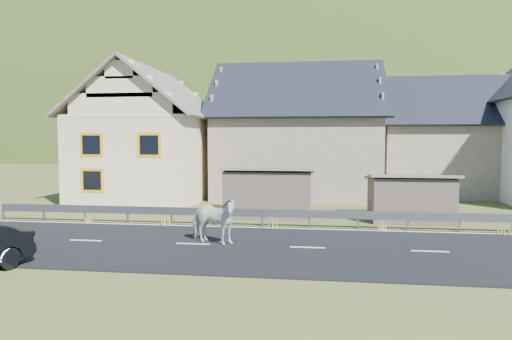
# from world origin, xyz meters

# --- Properties ---
(ground) EXTENTS (160.00, 160.00, 0.00)m
(ground) POSITION_xyz_m (0.00, 0.00, 0.00)
(ground) COLOR #43481E
(ground) RESTS_ON ground
(road) EXTENTS (60.00, 7.00, 0.04)m
(road) POSITION_xyz_m (0.00, 0.00, 0.02)
(road) COLOR black
(road) RESTS_ON ground
(lane_markings) EXTENTS (60.00, 6.60, 0.01)m
(lane_markings) POSITION_xyz_m (0.00, 0.00, 0.04)
(lane_markings) COLOR silver
(lane_markings) RESTS_ON road
(guardrail) EXTENTS (28.10, 0.09, 0.75)m
(guardrail) POSITION_xyz_m (-0.00, 3.68, 0.56)
(guardrail) COLOR #93969B
(guardrail) RESTS_ON ground
(shed_left) EXTENTS (4.30, 3.30, 2.40)m
(shed_left) POSITION_xyz_m (-2.00, 6.50, 1.10)
(shed_left) COLOR brown
(shed_left) RESTS_ON ground
(shed_right) EXTENTS (3.80, 2.90, 2.20)m
(shed_right) POSITION_xyz_m (4.50, 6.00, 1.00)
(shed_right) COLOR brown
(shed_right) RESTS_ON ground
(house_cream) EXTENTS (7.80, 9.80, 8.30)m
(house_cream) POSITION_xyz_m (-10.00, 12.00, 4.36)
(house_cream) COLOR beige
(house_cream) RESTS_ON ground
(house_stone_a) EXTENTS (10.80, 9.80, 8.90)m
(house_stone_a) POSITION_xyz_m (-1.00, 15.00, 4.63)
(house_stone_a) COLOR tan
(house_stone_a) RESTS_ON ground
(house_stone_b) EXTENTS (9.80, 8.80, 8.10)m
(house_stone_b) POSITION_xyz_m (9.00, 17.00, 4.24)
(house_stone_b) COLOR tan
(house_stone_b) RESTS_ON ground
(mountain) EXTENTS (440.00, 280.00, 260.00)m
(mountain) POSITION_xyz_m (5.00, 180.00, -20.00)
(mountain) COLOR #213C13
(mountain) RESTS_ON ground
(conifer_patch) EXTENTS (76.00, 50.00, 28.00)m
(conifer_patch) POSITION_xyz_m (-55.00, 110.00, 6.00)
(conifer_patch) COLOR black
(conifer_patch) RESTS_ON ground
(horse) EXTENTS (1.54, 2.19, 1.69)m
(horse) POSITION_xyz_m (-3.33, 0.17, 0.89)
(horse) COLOR silver
(horse) RESTS_ON road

